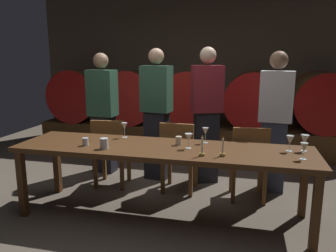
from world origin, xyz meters
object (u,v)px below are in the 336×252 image
at_px(wine_barrel_right, 253,100).
at_px(wine_glass_left, 189,138).
at_px(guest_center_left, 157,114).
at_px(cup_right, 179,141).
at_px(wine_barrel_far_left, 82,95).
at_px(chair_left, 110,150).
at_px(wine_barrel_left, 135,96).
at_px(guest_far_right, 275,121).
at_px(wine_glass_right, 304,148).
at_px(wine_barrel_far_right, 322,102).
at_px(chair_right, 249,160).
at_px(wine_glass_center_left, 205,132).
at_px(wine_glass_far_left, 124,127).
at_px(dining_table, 162,153).
at_px(cup_left, 85,142).
at_px(cup_center, 104,143).
at_px(guest_far_left, 103,112).
at_px(wine_glass_center_right, 290,140).
at_px(wine_barrel_center, 191,98).
at_px(candle_right, 223,151).
at_px(wine_glass_far_right, 305,140).
at_px(candle_left, 202,150).
at_px(chair_center, 178,154).
at_px(guest_center_right, 207,115).

distance_m(wine_barrel_right, wine_glass_left, 2.73).
height_order(guest_center_left, cup_right, guest_center_left).
bearing_deg(wine_barrel_far_left, chair_left, -54.61).
distance_m(wine_barrel_left, cup_right, 2.88).
relative_size(guest_far_right, wine_glass_right, 11.26).
relative_size(wine_barrel_far_right, chair_right, 1.09).
distance_m(wine_barrel_left, wine_glass_center_left, 2.88).
distance_m(wine_barrel_left, guest_center_left, 1.81).
distance_m(wine_glass_far_left, wine_glass_center_left, 0.91).
height_order(dining_table, cup_left, cup_left).
height_order(wine_glass_center_left, cup_center, wine_glass_center_left).
distance_m(guest_far_left, cup_center, 1.49).
height_order(wine_glass_center_right, cup_right, wine_glass_center_right).
bearing_deg(cup_center, wine_barrel_center, 82.61).
bearing_deg(guest_far_right, candle_right, 71.56).
xyz_separation_m(wine_glass_far_left, wine_glass_far_right, (1.86, -0.12, -0.01)).
distance_m(dining_table, wine_glass_far_right, 1.37).
xyz_separation_m(wine_glass_right, cup_right, (-1.16, 0.23, -0.06)).
bearing_deg(wine_glass_far_right, chair_left, 168.21).
relative_size(guest_far_right, wine_glass_far_right, 10.69).
xyz_separation_m(guest_center_left, candle_left, (0.78, -1.28, -0.09)).
distance_m(wine_barrel_center, dining_table, 2.67).
xyz_separation_m(chair_center, wine_glass_left, (0.23, -0.64, 0.36)).
bearing_deg(wine_barrel_far_left, dining_table, -49.40).
bearing_deg(wine_barrel_right, chair_left, -130.61).
bearing_deg(dining_table, chair_left, 143.11).
relative_size(guest_far_left, candle_right, 9.00).
height_order(guest_center_right, cup_right, guest_center_right).
distance_m(wine_barrel_left, chair_left, 2.11).
height_order(wine_barrel_left, candle_right, wine_barrel_left).
bearing_deg(wine_glass_right, cup_right, 168.82).
xyz_separation_m(wine_barrel_far_left, candle_right, (2.89, -2.83, -0.12)).
bearing_deg(wine_barrel_left, wine_barrel_center, 0.00).
xyz_separation_m(guest_far_left, guest_far_right, (2.30, -0.17, 0.01)).
distance_m(dining_table, guest_far_right, 1.52).
height_order(wine_glass_far_left, wine_glass_right, wine_glass_far_left).
relative_size(chair_center, wine_glass_left, 5.87).
bearing_deg(wine_glass_far_left, cup_center, -93.21).
bearing_deg(wine_glass_left, chair_left, 150.56).
distance_m(guest_center_right, wine_glass_far_right, 1.41).
distance_m(guest_far_right, wine_glass_far_right, 0.85).
xyz_separation_m(candle_left, cup_center, (-0.96, 0.02, -0.00)).
height_order(wine_barrel_far_left, guest_center_right, guest_center_right).
distance_m(guest_center_left, wine_glass_left, 1.23).
distance_m(wine_barrel_left, wine_glass_center_right, 3.50).
bearing_deg(wine_glass_right, chair_center, 149.15).
distance_m(wine_barrel_center, guest_far_right, 2.12).
relative_size(chair_center, wine_glass_right, 5.84).
xyz_separation_m(wine_barrel_far_left, wine_glass_center_left, (2.68, -2.40, -0.06)).
height_order(wine_barrel_center, wine_barrel_far_right, same).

